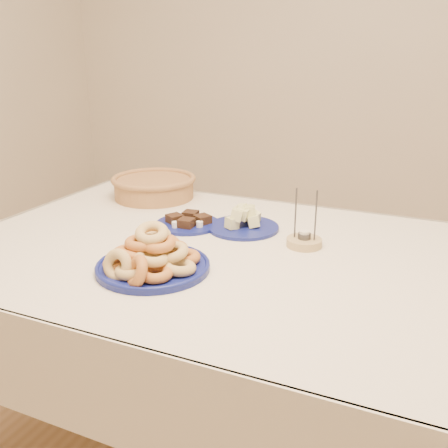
# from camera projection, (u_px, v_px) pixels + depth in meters

# --- Properties ---
(dining_table) EXTENTS (1.71, 1.11, 0.75)m
(dining_table) POSITION_uv_depth(u_px,v_px,m) (231.00, 282.00, 1.53)
(dining_table) COLOR brown
(dining_table) RESTS_ON ground
(donut_platter) EXTENTS (0.39, 0.39, 0.14)m
(donut_platter) POSITION_uv_depth(u_px,v_px,m) (151.00, 259.00, 1.34)
(donut_platter) COLOR navy
(donut_platter) RESTS_ON dining_table
(melon_plate) EXTENTS (0.29, 0.29, 0.08)m
(melon_plate) POSITION_uv_depth(u_px,v_px,m) (244.00, 222.00, 1.67)
(melon_plate) COLOR navy
(melon_plate) RESTS_ON dining_table
(brownie_plate) EXTENTS (0.27, 0.27, 0.04)m
(brownie_plate) POSITION_uv_depth(u_px,v_px,m) (188.00, 222.00, 1.70)
(brownie_plate) COLOR navy
(brownie_plate) RESTS_ON dining_table
(wicker_basket) EXTENTS (0.35, 0.35, 0.09)m
(wicker_basket) POSITION_uv_depth(u_px,v_px,m) (154.00, 186.00, 2.02)
(wicker_basket) COLOR brown
(wicker_basket) RESTS_ON dining_table
(candle_holder) EXTENTS (0.11, 0.11, 0.18)m
(candle_holder) POSITION_uv_depth(u_px,v_px,m) (304.00, 241.00, 1.52)
(candle_holder) COLOR tan
(candle_holder) RESTS_ON dining_table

